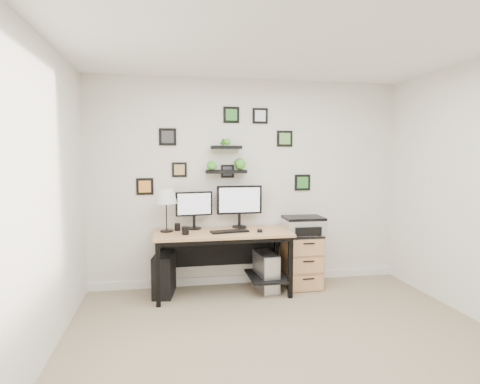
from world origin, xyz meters
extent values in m
plane|color=tan|center=(0.00, 0.00, 0.00)|extent=(4.00, 4.00, 0.00)
plane|color=white|center=(0.00, 0.00, 2.60)|extent=(4.00, 4.00, 0.00)
plane|color=silver|center=(0.00, 2.00, 1.30)|extent=(4.00, 0.00, 4.00)
plane|color=silver|center=(-2.00, 0.00, 1.30)|extent=(0.00, 4.00, 4.00)
cube|color=white|center=(0.00, 1.99, 0.05)|extent=(4.00, 0.03, 0.10)
cube|color=tan|center=(-0.39, 1.63, 0.73)|extent=(1.60, 0.70, 0.03)
cube|color=black|center=(-0.39, 1.63, 0.69)|extent=(1.54, 0.64, 0.05)
cube|color=black|center=(-0.39, 1.96, 0.46)|extent=(1.44, 0.02, 0.41)
cube|color=black|center=(0.16, 1.63, 0.18)|extent=(0.45, 0.63, 0.03)
cube|color=black|center=(-1.14, 1.33, 0.36)|extent=(0.05, 0.05, 0.72)
cube|color=black|center=(-1.14, 1.93, 0.36)|extent=(0.05, 0.05, 0.72)
cube|color=black|center=(0.36, 1.33, 0.36)|extent=(0.05, 0.05, 0.72)
cube|color=black|center=(0.36, 1.93, 0.36)|extent=(0.05, 0.05, 0.72)
cylinder|color=black|center=(-0.71, 1.86, 0.76)|extent=(0.20, 0.20, 0.02)
cylinder|color=black|center=(-0.71, 1.86, 0.84)|extent=(0.04, 0.04, 0.16)
cube|color=black|center=(-0.71, 1.85, 1.06)|extent=(0.45, 0.10, 0.29)
cube|color=silver|center=(-0.70, 1.83, 1.06)|extent=(0.40, 0.07, 0.25)
cylinder|color=black|center=(-0.14, 1.87, 0.76)|extent=(0.18, 0.18, 0.02)
cylinder|color=black|center=(-0.14, 1.87, 0.84)|extent=(0.04, 0.04, 0.16)
cube|color=black|center=(-0.14, 1.86, 1.10)|extent=(0.57, 0.04, 0.35)
cube|color=silver|center=(-0.14, 1.84, 1.10)|extent=(0.51, 0.01, 0.30)
cube|color=black|center=(-0.31, 1.57, 0.76)|extent=(0.46, 0.21, 0.02)
cube|color=black|center=(0.04, 1.54, 0.76)|extent=(0.08, 0.10, 0.03)
cylinder|color=black|center=(-1.04, 1.75, 0.76)|extent=(0.15, 0.15, 0.01)
cylinder|color=black|center=(-1.04, 1.75, 0.99)|extent=(0.01, 0.01, 0.46)
cone|color=white|center=(-1.04, 1.75, 1.17)|extent=(0.25, 0.25, 0.17)
cylinder|color=black|center=(-0.83, 1.53, 0.80)|extent=(0.08, 0.08, 0.09)
cylinder|color=black|center=(-0.91, 1.79, 0.79)|extent=(0.07, 0.07, 0.09)
cube|color=black|center=(-1.08, 1.72, 0.24)|extent=(0.29, 0.52, 0.49)
cube|color=gray|center=(0.15, 1.66, 0.23)|extent=(0.25, 0.48, 0.46)
cube|color=silver|center=(0.17, 1.43, 0.23)|extent=(0.18, 0.03, 0.43)
cube|color=tan|center=(0.63, 1.73, 0.33)|extent=(0.42, 0.50, 0.65)
cube|color=black|center=(0.63, 1.73, 0.66)|extent=(0.43, 0.51, 0.02)
cube|color=tan|center=(0.63, 1.47, 0.11)|extent=(0.39, 0.02, 0.18)
cylinder|color=black|center=(0.63, 1.46, 0.17)|extent=(0.14, 0.02, 0.02)
cube|color=tan|center=(0.63, 1.47, 0.33)|extent=(0.39, 0.02, 0.18)
cylinder|color=black|center=(0.63, 1.46, 0.39)|extent=(0.14, 0.02, 0.02)
cube|color=tan|center=(0.63, 1.47, 0.54)|extent=(0.39, 0.02, 0.18)
cylinder|color=black|center=(0.63, 1.46, 0.60)|extent=(0.14, 0.02, 0.02)
cube|color=silver|center=(0.64, 1.69, 0.77)|extent=(0.49, 0.38, 0.19)
cube|color=black|center=(0.64, 1.69, 0.87)|extent=(0.49, 0.38, 0.03)
cube|color=black|center=(0.63, 1.50, 0.74)|extent=(0.33, 0.03, 0.11)
cube|color=black|center=(-0.30, 1.91, 1.45)|extent=(0.50, 0.18, 0.04)
cube|color=black|center=(-0.30, 1.90, 1.75)|extent=(0.38, 0.15, 0.04)
imported|color=green|center=(-0.47, 1.91, 1.60)|extent=(0.15, 0.12, 0.27)
imported|color=green|center=(-0.13, 1.91, 1.60)|extent=(0.15, 0.15, 0.27)
imported|color=green|center=(-0.30, 1.90, 1.90)|extent=(0.13, 0.09, 0.25)
cube|color=black|center=(0.72, 1.99, 1.30)|extent=(0.21, 0.02, 0.21)
cube|color=#34812E|center=(0.72, 1.98, 1.30)|extent=(0.15, 0.00, 0.15)
cube|color=black|center=(0.15, 1.99, 2.15)|extent=(0.20, 0.02, 0.20)
cube|color=white|center=(0.15, 1.98, 2.15)|extent=(0.14, 0.00, 0.14)
cube|color=black|center=(-1.01, 1.99, 1.88)|extent=(0.21, 0.02, 0.21)
cube|color=#333438|center=(-1.01, 1.98, 1.88)|extent=(0.15, 0.00, 0.15)
cube|color=black|center=(0.47, 1.99, 1.87)|extent=(0.20, 0.02, 0.20)
cube|color=#609C47|center=(0.47, 1.98, 1.87)|extent=(0.14, 0.00, 0.14)
cube|color=black|center=(-0.22, 1.99, 2.16)|extent=(0.20, 0.02, 0.20)
cube|color=#2E892D|center=(-0.22, 1.98, 2.16)|extent=(0.14, 0.00, 0.14)
cube|color=black|center=(-1.29, 1.99, 1.27)|extent=(0.20, 0.02, 0.20)
cube|color=orange|center=(-1.29, 1.98, 1.27)|extent=(0.14, 0.00, 0.14)
cube|color=black|center=(-0.27, 1.99, 1.45)|extent=(0.17, 0.02, 0.17)
cube|color=#3D3C44|center=(-0.27, 1.98, 1.45)|extent=(0.12, 0.00, 0.12)
cube|color=black|center=(-0.87, 1.99, 1.47)|extent=(0.18, 0.02, 0.18)
cube|color=tan|center=(-0.87, 1.98, 1.47)|extent=(0.13, 0.00, 0.13)
camera|label=1|loc=(-1.04, -3.01, 1.65)|focal=30.00mm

